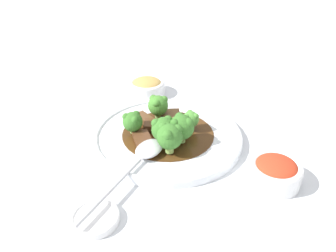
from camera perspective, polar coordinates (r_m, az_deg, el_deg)
The scene contains 17 objects.
ground_plane at distance 0.71m, azimuth 0.00°, elevation -2.35°, with size 4.00×4.00×0.00m, color silver.
main_plate at distance 0.70m, azimuth 0.00°, elevation -1.67°, with size 0.31×0.31×0.02m.
beef_strip_0 at distance 0.68m, azimuth 0.39°, elevation -1.17°, with size 0.07×0.06×0.01m.
beef_strip_1 at distance 0.70m, azimuth -1.59°, elevation 0.13°, with size 0.07×0.07×0.01m.
beef_strip_2 at distance 0.73m, azimuth -4.13°, elevation 1.30°, with size 0.03×0.05×0.01m.
beef_strip_3 at distance 0.66m, azimuth -4.41°, elevation -2.43°, with size 0.05×0.07×0.01m.
beef_strip_4 at distance 0.75m, azimuth 0.59°, elevation 1.93°, with size 0.06×0.06×0.01m.
broccoli_floret_0 at distance 0.65m, azimuth 2.24°, elevation -0.15°, with size 0.05×0.05×0.06m.
broccoli_floret_1 at distance 0.62m, azimuth 0.29°, elevation -1.78°, with size 0.05×0.05×0.06m.
broccoli_floret_2 at distance 0.64m, azimuth -0.74°, elevation -0.51°, with size 0.05×0.05×0.06m.
broccoli_floret_3 at distance 0.69m, azimuth 3.96°, elevation 1.23°, with size 0.04×0.04×0.04m.
broccoli_floret_4 at distance 0.73m, azimuth -1.75°, elevation 3.66°, with size 0.05×0.05×0.05m.
broccoli_floret_5 at distance 0.68m, azimuth -6.19°, elevation 0.82°, with size 0.04×0.04×0.05m.
serving_spoon at distance 0.62m, azimuth -4.21°, elevation -4.94°, with size 0.24×0.13×0.01m.
side_bowl_kimchi at distance 0.61m, azimuth 18.18°, elevation -7.51°, with size 0.09×0.09×0.05m.
side_bowl_appetizer at distance 0.89m, azimuth -3.68°, elevation 6.90°, with size 0.10×0.10×0.04m.
sauce_dish at distance 0.54m, azimuth -12.55°, elevation -15.36°, with size 0.08×0.08×0.01m.
Camera 1 is at (0.35, 0.47, 0.40)m, focal length 35.00 mm.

